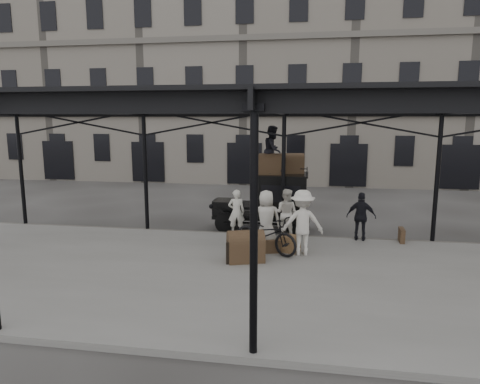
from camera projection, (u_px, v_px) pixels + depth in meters
The scene contains 18 objects.
ground at pixel (278, 256), 13.15m from camera, with size 120.00×120.00×0.00m, color #383533.
platform at pixel (272, 277), 11.19m from camera, with size 28.00×8.00×0.15m, color slate.
canopy at pixel (276, 102), 10.70m from camera, with size 22.50×9.00×4.74m.
building_frontage at pixel (299, 77), 29.48m from camera, with size 64.00×8.00×14.00m, color slate.
taxi at pixel (273, 199), 15.99m from camera, with size 3.65×1.55×2.18m.
porter_left at pixel (236, 212), 15.00m from camera, with size 0.58×0.38×1.60m, color silver.
porter_midleft at pixel (286, 213), 14.72m from camera, with size 0.81×0.63×1.67m, color silver.
porter_centre at pixel (266, 219), 13.34m from camera, with size 0.90×0.59×1.85m, color beige.
porter_official at pixel (361, 217), 14.24m from camera, with size 0.95×0.40×1.63m, color black.
porter_right at pixel (302, 223), 12.70m from camera, with size 1.27×0.73×1.97m, color silver.
bicycle at pixel (266, 234), 12.96m from camera, with size 0.76×2.18×1.15m, color black.
porter_roof at pixel (273, 150), 15.59m from camera, with size 0.85×0.67×1.76m, color black.
steamer_trunk_roof_near at pixel (271, 166), 15.55m from camera, with size 0.87×0.53×0.63m, color #493B22, non-canonical shape.
steamer_trunk_roof_far at pixel (292, 165), 15.87m from camera, with size 0.84×0.52×0.62m, color #493B22, non-canonical shape.
steamer_trunk_platform at pixel (246, 248), 12.20m from camera, with size 1.03×0.63×0.75m, color #493B22, non-canonical shape.
wicker_hamper at pixel (289, 243), 13.12m from camera, with size 0.60×0.45×0.50m, color #916543.
suitcase_upright at pixel (402, 235), 14.15m from camera, with size 0.15×0.60×0.45m, color #493B22.
suitcase_flat at pixel (271, 247), 12.96m from camera, with size 0.60×0.15×0.40m, color #493B22.
Camera 1 is at (0.89, -12.65, 4.17)m, focal length 32.00 mm.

